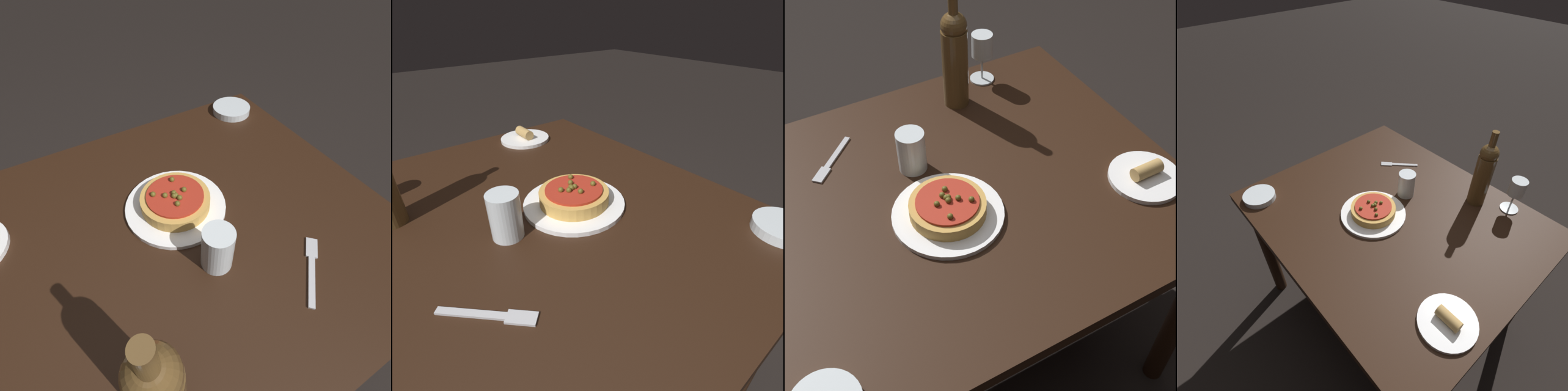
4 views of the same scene
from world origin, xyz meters
TOP-DOWN VIEW (x-y plane):
  - ground_plane at (0.00, 0.00)m, footprint 14.00×14.00m
  - dining_table at (0.00, 0.00)m, footprint 1.10×0.92m
  - dinner_plate at (-0.05, -0.06)m, footprint 0.26×0.26m
  - pizza at (-0.05, -0.06)m, footprint 0.18×0.18m
  - water_cup at (-0.05, 0.13)m, footprint 0.07×0.07m
  - side_bowl at (-0.44, -0.37)m, footprint 0.13×0.13m
  - fork at (-0.23, 0.25)m, footprint 0.14×0.14m

SIDE VIEW (x-z plane):
  - ground_plane at x=0.00m, z-range 0.00..0.00m
  - dining_table at x=0.00m, z-range 0.27..0.99m
  - fork at x=-0.23m, z-range 0.73..0.73m
  - dinner_plate at x=-0.05m, z-range 0.73..0.74m
  - side_bowl at x=-0.44m, z-range 0.73..0.75m
  - pizza at x=-0.05m, z-range 0.73..0.78m
  - water_cup at x=-0.05m, z-range 0.73..0.84m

